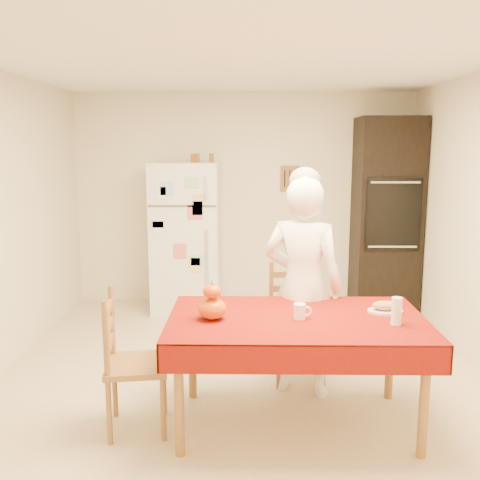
{
  "coord_description": "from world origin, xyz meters",
  "views": [
    {
      "loc": [
        0.05,
        -4.14,
        1.88
      ],
      "look_at": [
        -0.01,
        0.2,
        1.12
      ],
      "focal_mm": 40.0,
      "sensor_mm": 36.0,
      "label": 1
    }
  ],
  "objects_px": {
    "chair_left": "(127,357)",
    "coffee_mug": "(300,311)",
    "pumpkin_lower": "(212,309)",
    "dining_table": "(296,327)",
    "oven_cabinet": "(386,216)",
    "seated_woman": "(303,287)",
    "bread_plate": "(385,311)",
    "wine_glass": "(397,311)",
    "chair_far": "(295,317)",
    "refrigerator": "(186,237)"
  },
  "relations": [
    {
      "from": "chair_left",
      "to": "coffee_mug",
      "type": "xyz_separation_m",
      "value": [
        1.14,
        0.05,
        0.3
      ]
    },
    {
      "from": "pumpkin_lower",
      "to": "dining_table",
      "type": "bearing_deg",
      "value": 4.56
    },
    {
      "from": "oven_cabinet",
      "to": "coffee_mug",
      "type": "xyz_separation_m",
      "value": [
        -1.23,
        -2.69,
        -0.29
      ]
    },
    {
      "from": "seated_woman",
      "to": "pumpkin_lower",
      "type": "distance_m",
      "value": 0.84
    },
    {
      "from": "dining_table",
      "to": "coffee_mug",
      "type": "bearing_deg",
      "value": -60.02
    },
    {
      "from": "bread_plate",
      "to": "dining_table",
      "type": "bearing_deg",
      "value": -169.77
    },
    {
      "from": "dining_table",
      "to": "coffee_mug",
      "type": "distance_m",
      "value": 0.12
    },
    {
      "from": "oven_cabinet",
      "to": "bread_plate",
      "type": "relative_size",
      "value": 9.17
    },
    {
      "from": "oven_cabinet",
      "to": "bread_plate",
      "type": "bearing_deg",
      "value": -104.05
    },
    {
      "from": "oven_cabinet",
      "to": "chair_left",
      "type": "bearing_deg",
      "value": -130.93
    },
    {
      "from": "wine_glass",
      "to": "chair_far",
      "type": "bearing_deg",
      "value": 121.31
    },
    {
      "from": "refrigerator",
      "to": "pumpkin_lower",
      "type": "bearing_deg",
      "value": -79.93
    },
    {
      "from": "seated_woman",
      "to": "wine_glass",
      "type": "relative_size",
      "value": 9.51
    },
    {
      "from": "chair_far",
      "to": "wine_glass",
      "type": "bearing_deg",
      "value": -66.97
    },
    {
      "from": "chair_far",
      "to": "wine_glass",
      "type": "xyz_separation_m",
      "value": [
        0.56,
        -0.92,
        0.34
      ]
    },
    {
      "from": "oven_cabinet",
      "to": "wine_glass",
      "type": "distance_m",
      "value": 2.87
    },
    {
      "from": "dining_table",
      "to": "chair_left",
      "type": "distance_m",
      "value": 1.14
    },
    {
      "from": "chair_left",
      "to": "bread_plate",
      "type": "xyz_separation_m",
      "value": [
        1.74,
        0.19,
        0.26
      ]
    },
    {
      "from": "dining_table",
      "to": "bread_plate",
      "type": "relative_size",
      "value": 7.08
    },
    {
      "from": "coffee_mug",
      "to": "pumpkin_lower",
      "type": "height_order",
      "value": "pumpkin_lower"
    },
    {
      "from": "coffee_mug",
      "to": "bread_plate",
      "type": "height_order",
      "value": "coffee_mug"
    },
    {
      "from": "coffee_mug",
      "to": "bread_plate",
      "type": "relative_size",
      "value": 0.42
    },
    {
      "from": "oven_cabinet",
      "to": "coffee_mug",
      "type": "bearing_deg",
      "value": -114.69
    },
    {
      "from": "chair_far",
      "to": "chair_left",
      "type": "relative_size",
      "value": 1.0
    },
    {
      "from": "refrigerator",
      "to": "oven_cabinet",
      "type": "height_order",
      "value": "oven_cabinet"
    },
    {
      "from": "refrigerator",
      "to": "pumpkin_lower",
      "type": "distance_m",
      "value": 2.7
    },
    {
      "from": "refrigerator",
      "to": "wine_glass",
      "type": "distance_m",
      "value": 3.2
    },
    {
      "from": "coffee_mug",
      "to": "pumpkin_lower",
      "type": "bearing_deg",
      "value": -178.33
    },
    {
      "from": "pumpkin_lower",
      "to": "coffee_mug",
      "type": "bearing_deg",
      "value": 1.67
    },
    {
      "from": "dining_table",
      "to": "seated_woman",
      "type": "xyz_separation_m",
      "value": [
        0.09,
        0.5,
        0.14
      ]
    },
    {
      "from": "dining_table",
      "to": "seated_woman",
      "type": "relative_size",
      "value": 1.02
    },
    {
      "from": "dining_table",
      "to": "chair_far",
      "type": "xyz_separation_m",
      "value": [
        0.06,
        0.79,
        -0.18
      ]
    },
    {
      "from": "oven_cabinet",
      "to": "chair_left",
      "type": "distance_m",
      "value": 3.67
    },
    {
      "from": "wine_glass",
      "to": "bread_plate",
      "type": "distance_m",
      "value": 0.25
    },
    {
      "from": "refrigerator",
      "to": "bread_plate",
      "type": "relative_size",
      "value": 7.08
    },
    {
      "from": "pumpkin_lower",
      "to": "bread_plate",
      "type": "xyz_separation_m",
      "value": [
        1.17,
        0.16,
        -0.06
      ]
    },
    {
      "from": "wine_glass",
      "to": "refrigerator",
      "type": "bearing_deg",
      "value": 121.01
    },
    {
      "from": "bread_plate",
      "to": "seated_woman",
      "type": "bearing_deg",
      "value": 143.44
    },
    {
      "from": "refrigerator",
      "to": "bread_plate",
      "type": "height_order",
      "value": "refrigerator"
    },
    {
      "from": "wine_glass",
      "to": "seated_woman",
      "type": "bearing_deg",
      "value": 130.12
    },
    {
      "from": "chair_far",
      "to": "wine_glass",
      "type": "distance_m",
      "value": 1.13
    },
    {
      "from": "oven_cabinet",
      "to": "pumpkin_lower",
      "type": "bearing_deg",
      "value": -123.77
    },
    {
      "from": "pumpkin_lower",
      "to": "wine_glass",
      "type": "distance_m",
      "value": 1.18
    },
    {
      "from": "refrigerator",
      "to": "chair_left",
      "type": "height_order",
      "value": "refrigerator"
    },
    {
      "from": "chair_far",
      "to": "bread_plate",
      "type": "relative_size",
      "value": 3.96
    },
    {
      "from": "oven_cabinet",
      "to": "chair_left",
      "type": "relative_size",
      "value": 2.32
    },
    {
      "from": "refrigerator",
      "to": "seated_woman",
      "type": "bearing_deg",
      "value": -62.12
    },
    {
      "from": "chair_left",
      "to": "coffee_mug",
      "type": "bearing_deg",
      "value": -95.63
    },
    {
      "from": "coffee_mug",
      "to": "pumpkin_lower",
      "type": "distance_m",
      "value": 0.57
    },
    {
      "from": "seated_woman",
      "to": "wine_glass",
      "type": "distance_m",
      "value": 0.83
    }
  ]
}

